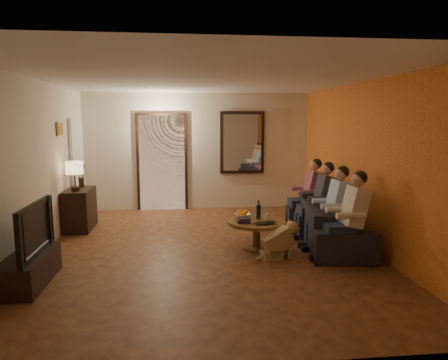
{
  "coord_description": "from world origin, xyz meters",
  "views": [
    {
      "loc": [
        -0.38,
        -5.97,
        1.99
      ],
      "look_at": [
        0.3,
        0.3,
        1.05
      ],
      "focal_mm": 32.0,
      "sensor_mm": 36.0,
      "label": 1
    }
  ],
  "objects": [
    {
      "name": "floor",
      "position": [
        0.0,
        0.0,
        0.0
      ],
      "size": [
        5.0,
        6.0,
        0.01
      ],
      "primitive_type": "cube",
      "color": "#452012",
      "rests_on": "ground"
    },
    {
      "name": "ceiling",
      "position": [
        0.0,
        0.0,
        2.6
      ],
      "size": [
        5.0,
        6.0,
        0.01
      ],
      "primitive_type": "cube",
      "color": "white",
      "rests_on": "back_wall"
    },
    {
      "name": "back_wall",
      "position": [
        0.0,
        3.0,
        1.3
      ],
      "size": [
        5.0,
        0.02,
        2.6
      ],
      "primitive_type": "cube",
      "color": "beige",
      "rests_on": "floor"
    },
    {
      "name": "front_wall",
      "position": [
        0.0,
        -3.0,
        1.3
      ],
      "size": [
        5.0,
        0.02,
        2.6
      ],
      "primitive_type": "cube",
      "color": "beige",
      "rests_on": "floor"
    },
    {
      "name": "left_wall",
      "position": [
        -2.5,
        0.0,
        1.3
      ],
      "size": [
        0.02,
        6.0,
        2.6
      ],
      "primitive_type": "cube",
      "color": "beige",
      "rests_on": "floor"
    },
    {
      "name": "right_wall",
      "position": [
        2.5,
        0.0,
        1.3
      ],
      "size": [
        0.02,
        6.0,
        2.6
      ],
      "primitive_type": "cube",
      "color": "beige",
      "rests_on": "floor"
    },
    {
      "name": "orange_accent",
      "position": [
        2.49,
        0.0,
        1.3
      ],
      "size": [
        0.01,
        6.0,
        2.6
      ],
      "primitive_type": "cube",
      "color": "#C15021",
      "rests_on": "right_wall"
    },
    {
      "name": "kitchen_doorway",
      "position": [
        -0.8,
        2.98,
        1.05
      ],
      "size": [
        1.0,
        0.06,
        2.1
      ],
      "primitive_type": "cube",
      "color": "#FFE0A5",
      "rests_on": "floor"
    },
    {
      "name": "door_trim",
      "position": [
        -0.8,
        2.97,
        1.05
      ],
      "size": [
        1.12,
        0.04,
        2.22
      ],
      "primitive_type": "cube",
      "color": "black",
      "rests_on": "floor"
    },
    {
      "name": "fridge_glimpse",
      "position": [
        -0.55,
        2.98,
        0.9
      ],
      "size": [
        0.45,
        0.03,
        1.7
      ],
      "primitive_type": "cube",
      "color": "silver",
      "rests_on": "floor"
    },
    {
      "name": "mirror_frame",
      "position": [
        1.0,
        2.96,
        1.5
      ],
      "size": [
        1.0,
        0.05,
        1.4
      ],
      "primitive_type": "cube",
      "color": "black",
      "rests_on": "back_wall"
    },
    {
      "name": "mirror_glass",
      "position": [
        1.0,
        2.93,
        1.5
      ],
      "size": [
        0.86,
        0.02,
        1.26
      ],
      "primitive_type": "cube",
      "color": "white",
      "rests_on": "back_wall"
    },
    {
      "name": "white_door",
      "position": [
        -2.46,
        2.3,
        1.02
      ],
      "size": [
        0.06,
        0.85,
        2.04
      ],
      "primitive_type": "cube",
      "color": "white",
      "rests_on": "floor"
    },
    {
      "name": "framed_art",
      "position": [
        -2.47,
        1.3,
        1.85
      ],
      "size": [
        0.03,
        0.28,
        0.24
      ],
      "primitive_type": "cube",
      "color": "#B28C33",
      "rests_on": "left_wall"
    },
    {
      "name": "art_canvas",
      "position": [
        -2.46,
        1.3,
        1.85
      ],
      "size": [
        0.01,
        0.22,
        0.18
      ],
      "primitive_type": "cube",
      "color": "brown",
      "rests_on": "left_wall"
    },
    {
      "name": "dresser",
      "position": [
        -2.25,
        1.46,
        0.37
      ],
      "size": [
        0.45,
        0.84,
        0.75
      ],
      "primitive_type": "cube",
      "color": "black",
      "rests_on": "floor"
    },
    {
      "name": "table_lamp",
      "position": [
        -2.25,
        1.24,
        1.02
      ],
      "size": [
        0.3,
        0.3,
        0.54
      ],
      "primitive_type": null,
      "color": "beige",
      "rests_on": "dresser"
    },
    {
      "name": "flower_vase",
      "position": [
        -2.25,
        1.68,
        0.97
      ],
      "size": [
        0.14,
        0.14,
        0.44
      ],
      "primitive_type": null,
      "color": "#B1122A",
      "rests_on": "dresser"
    },
    {
      "name": "tv_stand",
      "position": [
        -2.25,
        -1.07,
        0.18
      ],
      "size": [
        0.45,
        1.11,
        0.37
      ],
      "primitive_type": "cube",
      "color": "black",
      "rests_on": "floor"
    },
    {
      "name": "tv",
      "position": [
        -2.25,
        -1.07,
        0.69
      ],
      "size": [
        1.12,
        0.15,
        0.64
      ],
      "primitive_type": "imported",
      "rotation": [
        0.0,
        0.0,
        1.57
      ],
      "color": "black",
      "rests_on": "tv_stand"
    },
    {
      "name": "sofa",
      "position": [
        2.07,
        0.16,
        0.33
      ],
      "size": [
        2.38,
        1.25,
        0.66
      ],
      "primitive_type": "imported",
      "rotation": [
        0.0,
        0.0,
        1.4
      ],
      "color": "black",
      "rests_on": "floor"
    },
    {
      "name": "person_a",
      "position": [
        1.97,
        -0.74,
        0.6
      ],
      "size": [
        0.6,
        0.4,
        1.2
      ],
      "primitive_type": null,
      "color": "tan",
      "rests_on": "sofa"
    },
    {
      "name": "person_b",
      "position": [
        1.97,
        -0.14,
        0.6
      ],
      "size": [
        0.6,
        0.4,
        1.2
      ],
      "primitive_type": null,
      "color": "tan",
      "rests_on": "sofa"
    },
    {
      "name": "person_c",
      "position": [
        1.97,
        0.46,
        0.6
      ],
      "size": [
        0.6,
        0.4,
        1.2
      ],
      "primitive_type": null,
      "color": "tan",
      "rests_on": "sofa"
    },
    {
      "name": "person_d",
      "position": [
        1.97,
        1.06,
        0.6
      ],
      "size": [
        0.6,
        0.4,
        1.2
      ],
      "primitive_type": null,
      "color": "tan",
      "rests_on": "sofa"
    },
    {
      "name": "dog",
      "position": [
        1.0,
        -0.5,
        0.28
      ],
      "size": [
        0.6,
        0.37,
        0.56
      ],
      "primitive_type": null,
      "rotation": [
        0.0,
        0.0,
        0.25
      ],
      "color": "#997B47",
      "rests_on": "floor"
    },
    {
      "name": "coffee_table",
      "position": [
        0.78,
        -0.01,
        0.23
      ],
      "size": [
        0.96,
        0.96,
        0.45
      ],
      "primitive_type": "cylinder",
      "rotation": [
        0.0,
        0.0,
        -0.06
      ],
      "color": "brown",
      "rests_on": "floor"
    },
    {
      "name": "bowl",
      "position": [
        0.6,
        0.21,
        0.48
      ],
      "size": [
        0.26,
        0.26,
        0.06
      ],
      "primitive_type": "imported",
      "color": "white",
      "rests_on": "coffee_table"
    },
    {
      "name": "oranges",
      "position": [
        0.6,
        0.21,
        0.55
      ],
      "size": [
        0.2,
        0.2,
        0.08
      ],
      "primitive_type": null,
      "color": "orange",
      "rests_on": "bowl"
    },
    {
      "name": "wine_bottle",
      "position": [
        0.83,
        0.09,
        0.6
      ],
      "size": [
        0.07,
        0.07,
        0.31
      ],
      "primitive_type": null,
      "color": "black",
      "rests_on": "coffee_table"
    },
    {
      "name": "wine_glass",
      "position": [
        0.96,
        0.04,
        0.5
      ],
      "size": [
        0.06,
        0.06,
        0.1
      ],
      "primitive_type": "cylinder",
      "color": "silver",
      "rests_on": "coffee_table"
    },
    {
      "name": "book_stack",
      "position": [
        0.56,
        -0.11,
        0.48
      ],
      "size": [
        0.2,
        0.15,
        0.07
      ],
      "primitive_type": null,
      "color": "black",
      "rests_on": "coffee_table"
    },
    {
      "name": "laptop",
      "position": [
        0.88,
        -0.29,
        0.46
      ],
      "size": [
        0.37,
        0.27,
        0.03
      ],
      "primitive_type": "imported",
      "rotation": [
        0.0,
        0.0,
        0.2
      ],
      "color": "black",
      "rests_on": "coffee_table"
    }
  ]
}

